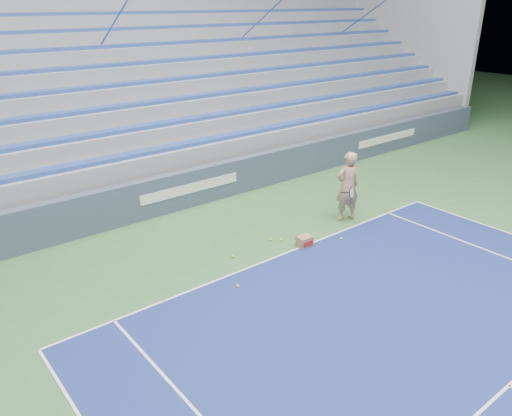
# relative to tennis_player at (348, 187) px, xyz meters

# --- Properties ---
(sponsor_barrier) EXTENTS (30.00, 0.32, 1.10)m
(sponsor_barrier) POSITION_rel_tennis_player_xyz_m (-2.84, 3.52, -0.42)
(sponsor_barrier) COLOR #3A4659
(sponsor_barrier) RESTS_ON ground
(bleachers) EXTENTS (31.00, 9.15, 7.30)m
(bleachers) POSITION_rel_tennis_player_xyz_m (-2.84, 9.24, 1.39)
(bleachers) COLOR gray
(bleachers) RESTS_ON ground
(tennis_player) EXTENTS (1.01, 0.94, 1.93)m
(tennis_player) POSITION_rel_tennis_player_xyz_m (0.00, 0.00, 0.00)
(tennis_player) COLOR tan
(tennis_player) RESTS_ON ground
(ball_box) EXTENTS (0.38, 0.30, 0.27)m
(ball_box) POSITION_rel_tennis_player_xyz_m (-2.01, -0.48, -0.83)
(ball_box) COLOR #946947
(ball_box) RESTS_ON ground
(tennis_ball_0) EXTENTS (0.07, 0.07, 0.07)m
(tennis_ball_0) POSITION_rel_tennis_player_xyz_m (-4.42, -0.98, -0.93)
(tennis_ball_0) COLOR #D4F231
(tennis_ball_0) RESTS_ON ground
(tennis_ball_1) EXTENTS (0.07, 0.07, 0.07)m
(tennis_ball_1) POSITION_rel_tennis_player_xyz_m (-2.45, 0.28, -0.93)
(tennis_ball_1) COLOR #D4F231
(tennis_ball_1) RESTS_ON ground
(tennis_ball_2) EXTENTS (0.07, 0.07, 0.07)m
(tennis_ball_2) POSITION_rel_tennis_player_xyz_m (-3.73, 0.15, -0.93)
(tennis_ball_2) COLOR #D4F231
(tennis_ball_2) RESTS_ON ground
(tennis_ball_3) EXTENTS (0.07, 0.07, 0.07)m
(tennis_ball_3) POSITION_rel_tennis_player_xyz_m (-2.25, 0.11, -0.93)
(tennis_ball_3) COLOR #D4F231
(tennis_ball_3) RESTS_ON ground
(tennis_ball_4) EXTENTS (0.07, 0.07, 0.07)m
(tennis_ball_4) POSITION_rel_tennis_player_xyz_m (-1.02, -0.80, -0.93)
(tennis_ball_4) COLOR #D4F231
(tennis_ball_4) RESTS_ON ground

